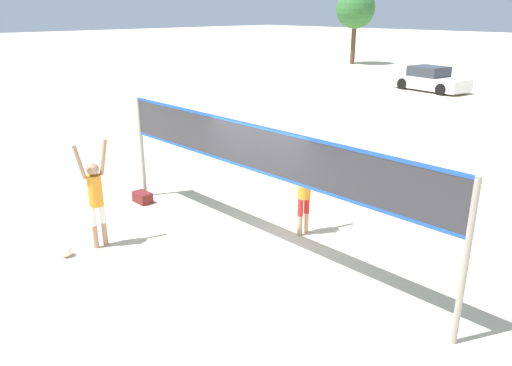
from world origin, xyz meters
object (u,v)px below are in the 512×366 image
gear_bag (143,197)px  tree_left_cluster (355,9)px  volleyball_net (256,157)px  player_blocker (304,187)px  volleyball (66,251)px  parked_car_near (430,80)px  player_spiker (95,193)px

gear_bag → tree_left_cluster: size_ratio=0.08×
volleyball_net → player_blocker: size_ratio=4.10×
volleyball_net → volleyball: volleyball_net is taller
volleyball → parked_car_near: parked_car_near is taller
player_blocker → tree_left_cluster: tree_left_cluster is taller
player_blocker → volleyball: 4.86m
parked_car_near → volleyball: bearing=-68.6°
player_blocker → volleyball_net: bearing=-9.4°
volleyball_net → player_spiker: (-2.23, -2.19, -0.76)m
player_spiker → parked_car_near: bearing=13.0°
parked_car_near → player_spiker: bearing=-68.1°
volleyball_net → tree_left_cluster: size_ratio=1.36×
volleyball_net → parked_car_near: (-7.64, 21.17, -1.28)m
player_blocker → volleyball: player_blocker is taller
tree_left_cluster → volleyball: bearing=-62.3°
parked_car_near → tree_left_cluster: bearing=152.2°
gear_bag → volleyball_net: bearing=4.5°
volleyball_net → tree_left_cluster: bearing=123.1°
volleyball_net → parked_car_near: bearing=109.8°
player_spiker → player_blocker: bearing=-35.7°
parked_car_near → tree_left_cluster: (-11.93, 8.90, 3.84)m
parked_car_near → volleyball_net: bearing=-61.3°
player_spiker → player_blocker: size_ratio=1.07×
player_spiker → tree_left_cluster: tree_left_cluster is taller
parked_car_near → tree_left_cluster: tree_left_cluster is taller
player_spiker → volleyball: player_spiker is taller
volleyball_net → tree_left_cluster: 35.97m
player_spiker → volleyball: 1.24m
player_spiker → volleyball: size_ratio=9.05×
player_spiker → gear_bag: 2.62m
volleyball → parked_car_near: size_ratio=0.05×
gear_bag → parked_car_near: (-3.89, 21.46, 0.49)m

